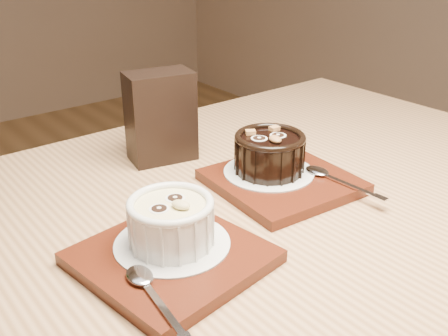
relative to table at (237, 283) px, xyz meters
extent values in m
cube|color=#976942|center=(0.00, 0.00, 0.07)|extent=(1.20, 0.80, 0.04)
cylinder|color=#976942|center=(0.55, 0.35, -0.30)|extent=(0.06, 0.06, 0.71)
cube|color=#4E1B0D|center=(-0.11, -0.02, 0.10)|extent=(0.20, 0.20, 0.01)
cylinder|color=silver|center=(-0.10, -0.01, 0.11)|extent=(0.13, 0.13, 0.00)
cylinder|color=white|center=(-0.10, -0.01, 0.13)|extent=(0.09, 0.09, 0.05)
cylinder|color=#DECD87|center=(-0.10, -0.01, 0.15)|extent=(0.08, 0.08, 0.00)
torus|color=white|center=(-0.10, -0.01, 0.16)|extent=(0.10, 0.10, 0.01)
cylinder|color=black|center=(-0.12, -0.01, 0.16)|extent=(0.02, 0.02, 0.00)
cylinder|color=black|center=(-0.09, 0.00, 0.16)|extent=(0.02, 0.02, 0.00)
ellipsoid|color=#D0BA7A|center=(-0.10, -0.02, 0.16)|extent=(0.02, 0.03, 0.01)
cube|color=#4E1B0D|center=(0.12, 0.04, 0.10)|extent=(0.19, 0.19, 0.01)
cylinder|color=silver|center=(0.11, 0.06, 0.11)|extent=(0.13, 0.13, 0.00)
cylinder|color=black|center=(0.11, 0.06, 0.13)|extent=(0.10, 0.10, 0.05)
cylinder|color=black|center=(0.11, 0.06, 0.16)|extent=(0.08, 0.08, 0.00)
torus|color=black|center=(0.11, 0.06, 0.16)|extent=(0.10, 0.10, 0.01)
cylinder|color=black|center=(0.10, 0.07, 0.16)|extent=(0.02, 0.02, 0.00)
cylinder|color=black|center=(0.13, 0.06, 0.16)|extent=(0.02, 0.02, 0.00)
ellipsoid|color=#945C30|center=(0.11, 0.05, 0.16)|extent=(0.02, 0.03, 0.01)
cube|color=#996032|center=(0.10, 0.09, 0.16)|extent=(0.02, 0.02, 0.01)
cube|color=#996032|center=(0.14, 0.08, 0.16)|extent=(0.01, 0.01, 0.01)
cube|color=black|center=(0.04, 0.23, 0.16)|extent=(0.11, 0.08, 0.14)
camera|label=1|loc=(-0.36, -0.43, 0.43)|focal=42.00mm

